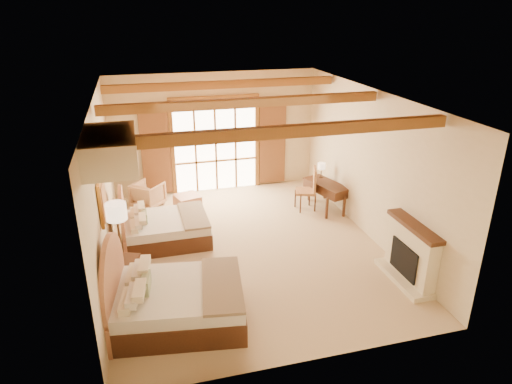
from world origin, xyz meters
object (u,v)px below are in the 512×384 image
object	(u,v)px
bed_far	(159,227)
nightstand	(125,273)
armchair	(148,195)
desk	(326,195)
bed_near	(169,300)

from	to	relation	value
bed_far	nightstand	size ratio (longest dim) A/B	3.15
armchair	desk	world-z (taller)	desk
bed_near	armchair	world-z (taller)	bed_near
bed_far	armchair	world-z (taller)	bed_far
bed_far	nightstand	world-z (taller)	bed_far
bed_near	nightstand	xyz separation A→B (m)	(-0.69, 1.22, -0.13)
bed_far	armchair	bearing A→B (deg)	93.92
bed_near	desk	bearing A→B (deg)	48.15
nightstand	bed_far	bearing A→B (deg)	86.66
bed_near	nightstand	size ratio (longest dim) A/B	3.97
bed_far	desk	world-z (taller)	bed_far
desk	bed_near	bearing A→B (deg)	-157.22
nightstand	bed_near	bearing A→B (deg)	-38.99
desk	bed_far	bearing A→B (deg)	172.98
bed_far	desk	size ratio (longest dim) A/B	1.34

